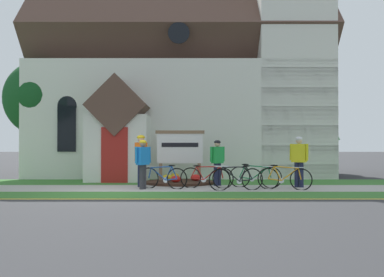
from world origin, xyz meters
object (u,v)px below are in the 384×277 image
object	(u,v)px
bicycle_white	(254,176)
cyclist_in_white_jersey	(142,161)
yard_deciduous_tree	(42,99)
bicycle_green	(162,178)
cyclist_in_green_jersey	(140,156)
bicycle_silver	(284,178)
bicycle_orange	(236,179)
cyclist_in_yellow_jersey	(298,157)
church_sign	(179,149)
bicycle_red	(206,177)
roadside_conifer	(302,98)
cyclist_in_orange_jersey	(217,159)

from	to	relation	value
bicycle_white	cyclist_in_white_jersey	xyz separation A→B (m)	(-3.69, -0.63, 0.55)
bicycle_white	yard_deciduous_tree	xyz separation A→B (m)	(-8.83, 5.07, 3.12)
bicycle_green	cyclist_in_green_jersey	xyz separation A→B (m)	(-0.78, 0.49, 0.69)
bicycle_silver	yard_deciduous_tree	size ratio (longest dim) A/B	0.32
cyclist_in_green_jersey	cyclist_in_white_jersey	distance (m)	0.78
bicycle_orange	bicycle_white	world-z (taller)	bicycle_white
bicycle_white	cyclist_in_yellow_jersey	size ratio (longest dim) A/B	1.01
bicycle_silver	cyclist_in_green_jersey	size ratio (longest dim) A/B	0.94
bicycle_white	cyclist_in_white_jersey	distance (m)	3.79
church_sign	bicycle_green	distance (m)	2.49
bicycle_green	bicycle_red	size ratio (longest dim) A/B	0.92
church_sign	cyclist_in_green_jersey	size ratio (longest dim) A/B	1.12
church_sign	cyclist_in_white_jersey	world-z (taller)	church_sign
church_sign	bicycle_green	bearing A→B (deg)	-102.33
bicycle_white	roadside_conifer	size ratio (longest dim) A/B	0.29
cyclist_in_green_jersey	cyclist_in_yellow_jersey	xyz separation A→B (m)	(5.33, -0.07, -0.04)
cyclist_in_orange_jersey	roadside_conifer	distance (m)	8.91
cyclist_in_yellow_jersey	bicycle_green	bearing A→B (deg)	-174.66
church_sign	cyclist_in_orange_jersey	distance (m)	1.88
cyclist_in_yellow_jersey	church_sign	bearing A→B (deg)	155.63
church_sign	cyclist_in_white_jersey	distance (m)	2.79
cyclist_in_white_jersey	roadside_conifer	size ratio (longest dim) A/B	0.27
bicycle_silver	roadside_conifer	bearing A→B (deg)	72.55
cyclist_in_orange_jersey	cyclist_in_green_jersey	bearing A→B (deg)	-169.14
church_sign	bicycle_red	xyz separation A→B (m)	(0.94, -2.11, -0.92)
bicycle_silver	yard_deciduous_tree	distance (m)	11.68
cyclist_in_orange_jersey	cyclist_in_yellow_jersey	size ratio (longest dim) A/B	0.93
bicycle_orange	roadside_conifer	xyz separation A→B (m)	(4.18, 8.56, 3.40)
bicycle_white	bicycle_silver	size ratio (longest dim) A/B	1.04
cyclist_in_green_jersey	yard_deciduous_tree	size ratio (longest dim) A/B	0.34
bicycle_green	yard_deciduous_tree	world-z (taller)	yard_deciduous_tree
bicycle_red	cyclist_in_orange_jersey	world-z (taller)	cyclist_in_orange_jersey
church_sign	bicycle_silver	world-z (taller)	church_sign
bicycle_orange	cyclist_in_white_jersey	bearing A→B (deg)	174.65
bicycle_green	bicycle_silver	size ratio (longest dim) A/B	0.98
cyclist_in_yellow_jersey	roadside_conifer	bearing A→B (deg)	75.45
church_sign	cyclist_in_green_jersey	bearing A→B (deg)	-125.68
cyclist_in_green_jersey	roadside_conifer	bearing A→B (deg)	45.86
cyclist_in_green_jersey	cyclist_in_yellow_jersey	bearing A→B (deg)	-0.71
roadside_conifer	cyclist_in_green_jersey	bearing A→B (deg)	-134.14
church_sign	yard_deciduous_tree	world-z (taller)	yard_deciduous_tree
cyclist_in_orange_jersey	cyclist_in_yellow_jersey	distance (m)	2.78
cyclist_in_orange_jersey	cyclist_in_yellow_jersey	xyz separation A→B (m)	(2.72, -0.57, 0.08)
cyclist_in_orange_jersey	roadside_conifer	bearing A→B (deg)	56.28
church_sign	cyclist_in_orange_jersey	size ratio (longest dim) A/B	1.23
church_sign	cyclist_in_white_jersey	size ratio (longest dim) A/B	1.23
cyclist_in_orange_jersey	yard_deciduous_tree	distance (m)	9.17
bicycle_silver	cyclist_in_orange_jersey	size ratio (longest dim) A/B	1.04
cyclist_in_orange_jersey	cyclist_in_white_jersey	size ratio (longest dim) A/B	1.00
bicycle_white	cyclist_in_green_jersey	world-z (taller)	cyclist_in_green_jersey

